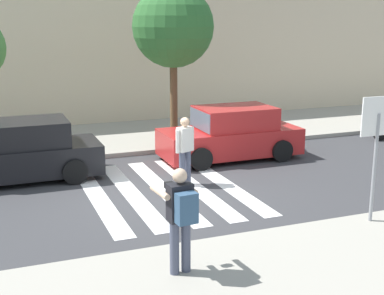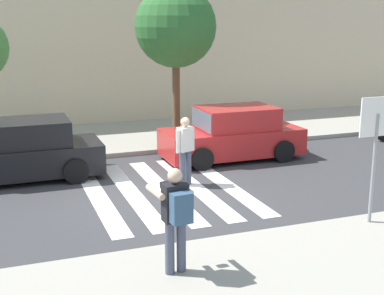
{
  "view_description": "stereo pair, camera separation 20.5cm",
  "coord_description": "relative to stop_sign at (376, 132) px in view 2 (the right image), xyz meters",
  "views": [
    {
      "loc": [
        -3.83,
        -11.64,
        4.11
      ],
      "look_at": [
        0.6,
        -0.2,
        1.1
      ],
      "focal_mm": 50.0,
      "sensor_mm": 36.0,
      "label": 1
    },
    {
      "loc": [
        -3.64,
        -11.72,
        4.11
      ],
      "look_at": [
        0.6,
        -0.2,
        1.1
      ],
      "focal_mm": 50.0,
      "sensor_mm": 36.0,
      "label": 2
    }
  ],
  "objects": [
    {
      "name": "sidewalk_far",
      "position": [
        -3.12,
        9.56,
        -1.89
      ],
      "size": [
        60.0,
        4.8,
        0.14
      ],
      "primitive_type": "cube",
      "color": "#9E998C",
      "rests_on": "ground"
    },
    {
      "name": "street_tree_center",
      "position": [
        -1.4,
        7.87,
        1.83
      ],
      "size": [
        2.54,
        2.54,
        4.95
      ],
      "color": "brown",
      "rests_on": "sidewalk_far"
    },
    {
      "name": "parked_car_black",
      "position": [
        -6.27,
        5.86,
        -1.24
      ],
      "size": [
        4.1,
        1.92,
        1.55
      ],
      "color": "black",
      "rests_on": "ground"
    },
    {
      "name": "photographer_with_backpack",
      "position": [
        -4.3,
        -0.76,
        -0.79
      ],
      "size": [
        0.63,
        0.88,
        1.72
      ],
      "color": "#474C60",
      "rests_on": "sidewalk_near"
    },
    {
      "name": "pedestrian_crossing",
      "position": [
        -2.49,
        3.92,
        -0.99
      ],
      "size": [
        0.55,
        0.36,
        1.72
      ],
      "color": "#474C60",
      "rests_on": "ground"
    },
    {
      "name": "ground_plane",
      "position": [
        -3.12,
        3.56,
        -1.96
      ],
      "size": [
        120.0,
        120.0,
        0.0
      ],
      "primitive_type": "plane",
      "color": "#38383A"
    },
    {
      "name": "crosswalk_stripe_4",
      "position": [
        -1.52,
        3.76,
        -1.96
      ],
      "size": [
        0.44,
        5.2,
        0.01
      ],
      "primitive_type": "cube",
      "color": "silver",
      "rests_on": "ground"
    },
    {
      "name": "stop_sign",
      "position": [
        0.0,
        0.0,
        0.0
      ],
      "size": [
        0.76,
        0.08,
        2.5
      ],
      "color": "gray",
      "rests_on": "sidewalk_near"
    },
    {
      "name": "parked_car_red",
      "position": [
        -0.31,
        5.86,
        -1.24
      ],
      "size": [
        4.1,
        1.92,
        1.55
      ],
      "color": "red",
      "rests_on": "ground"
    },
    {
      "name": "crosswalk_stripe_0",
      "position": [
        -4.72,
        3.76,
        -1.96
      ],
      "size": [
        0.44,
        5.2,
        0.01
      ],
      "primitive_type": "cube",
      "color": "silver",
      "rests_on": "ground"
    },
    {
      "name": "crosswalk_stripe_2",
      "position": [
        -3.12,
        3.76,
        -1.96
      ],
      "size": [
        0.44,
        5.2,
        0.01
      ],
      "primitive_type": "cube",
      "color": "silver",
      "rests_on": "ground"
    },
    {
      "name": "crosswalk_stripe_1",
      "position": [
        -3.92,
        3.76,
        -1.96
      ],
      "size": [
        0.44,
        5.2,
        0.01
      ],
      "primitive_type": "cube",
      "color": "silver",
      "rests_on": "ground"
    },
    {
      "name": "building_facade_far",
      "position": [
        -3.12,
        13.96,
        1.32
      ],
      "size": [
        56.0,
        4.0,
        6.56
      ],
      "primitive_type": "cube",
      "color": "beige",
      "rests_on": "ground"
    },
    {
      "name": "crosswalk_stripe_3",
      "position": [
        -2.32,
        3.76,
        -1.96
      ],
      "size": [
        0.44,
        5.2,
        0.01
      ],
      "primitive_type": "cube",
      "color": "silver",
      "rests_on": "ground"
    }
  ]
}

